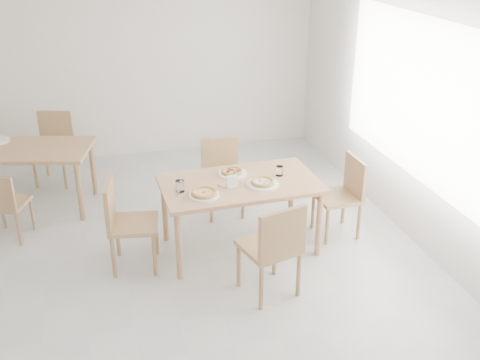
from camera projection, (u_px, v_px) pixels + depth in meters
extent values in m
plane|color=beige|center=(130.00, 297.00, 5.09)|extent=(7.00, 7.00, 0.00)
plane|color=silver|center=(100.00, 60.00, 7.57)|extent=(6.00, 0.00, 6.00)
plane|color=silver|center=(445.00, 123.00, 5.20)|extent=(0.00, 7.00, 7.00)
cube|color=white|center=(427.00, 103.00, 5.42)|extent=(1.60, 0.02, 3.20)
cube|color=tan|center=(240.00, 184.00, 5.56)|extent=(1.59, 0.94, 0.04)
cylinder|color=tan|center=(179.00, 246.00, 5.21)|extent=(0.06, 0.06, 0.71)
cylinder|color=tan|center=(319.00, 224.00, 5.59)|extent=(0.06, 0.06, 0.71)
cylinder|color=tan|center=(165.00, 210.00, 5.86)|extent=(0.06, 0.06, 0.71)
cylinder|color=tan|center=(291.00, 193.00, 6.23)|extent=(0.06, 0.06, 0.71)
cube|color=tan|center=(269.00, 247.00, 4.98)|extent=(0.56, 0.56, 0.04)
cube|color=tan|center=(283.00, 234.00, 4.72)|extent=(0.46, 0.16, 0.44)
cylinder|color=tan|center=(275.00, 254.00, 5.33)|extent=(0.04, 0.04, 0.45)
cylinder|color=tan|center=(239.00, 266.00, 5.15)|extent=(0.04, 0.04, 0.45)
cylinder|color=tan|center=(299.00, 275.00, 5.02)|extent=(0.04, 0.04, 0.45)
cylinder|color=tan|center=(261.00, 288.00, 4.84)|extent=(0.04, 0.04, 0.45)
cube|color=tan|center=(223.00, 179.00, 6.38)|extent=(0.43, 0.43, 0.04)
cube|color=tan|center=(220.00, 154.00, 6.45)|extent=(0.43, 0.05, 0.41)
cylinder|color=tan|center=(211.00, 205.00, 6.27)|extent=(0.04, 0.04, 0.42)
cylinder|color=tan|center=(243.00, 202.00, 6.35)|extent=(0.04, 0.04, 0.42)
cylinder|color=tan|center=(205.00, 192.00, 6.60)|extent=(0.04, 0.04, 0.42)
cylinder|color=tan|center=(235.00, 188.00, 6.68)|extent=(0.04, 0.04, 0.42)
cube|color=tan|center=(134.00, 224.00, 5.37)|extent=(0.52, 0.52, 0.04)
cube|color=tan|center=(110.00, 203.00, 5.25)|extent=(0.12, 0.45, 0.43)
cylinder|color=tan|center=(155.00, 255.00, 5.31)|extent=(0.04, 0.04, 0.44)
cylinder|color=tan|center=(156.00, 235.00, 5.66)|extent=(0.04, 0.04, 0.44)
cylinder|color=tan|center=(113.00, 258.00, 5.28)|extent=(0.04, 0.04, 0.44)
cylinder|color=tan|center=(118.00, 237.00, 5.63)|extent=(0.04, 0.04, 0.44)
cube|color=tan|center=(337.00, 197.00, 5.95)|extent=(0.44, 0.44, 0.04)
cube|color=tan|center=(355.00, 176.00, 5.90)|extent=(0.05, 0.43, 0.41)
cylinder|color=tan|center=(313.00, 211.00, 6.16)|extent=(0.04, 0.04, 0.42)
cylinder|color=tan|center=(327.00, 227.00, 5.84)|extent=(0.04, 0.04, 0.42)
cylinder|color=tan|center=(343.00, 206.00, 6.25)|extent=(0.04, 0.04, 0.42)
cylinder|color=tan|center=(359.00, 222.00, 5.93)|extent=(0.04, 0.04, 0.42)
cylinder|color=white|center=(204.00, 195.00, 5.27)|extent=(0.29, 0.29, 0.02)
cylinder|color=white|center=(263.00, 184.00, 5.49)|extent=(0.31, 0.31, 0.02)
cylinder|color=white|center=(232.00, 173.00, 5.72)|extent=(0.29, 0.29, 0.02)
cylinder|color=tan|center=(204.00, 194.00, 5.27)|extent=(0.31, 0.31, 0.01)
torus|color=tan|center=(204.00, 193.00, 5.26)|extent=(0.31, 0.31, 0.03)
cylinder|color=orange|center=(204.00, 193.00, 5.26)|extent=(0.23, 0.23, 0.01)
ellipsoid|color=#155112|center=(204.00, 192.00, 5.26)|extent=(0.05, 0.05, 0.01)
cylinder|color=tan|center=(263.00, 183.00, 5.49)|extent=(0.27, 0.27, 0.01)
torus|color=tan|center=(263.00, 182.00, 5.48)|extent=(0.27, 0.27, 0.03)
cylinder|color=#F4E2C8|center=(263.00, 182.00, 5.48)|extent=(0.20, 0.20, 0.01)
cylinder|color=tan|center=(232.00, 172.00, 5.72)|extent=(0.27, 0.27, 0.01)
torus|color=tan|center=(232.00, 171.00, 5.71)|extent=(0.28, 0.28, 0.03)
cylinder|color=orange|center=(232.00, 171.00, 5.71)|extent=(0.20, 0.20, 0.01)
cylinder|color=white|center=(180.00, 186.00, 5.34)|extent=(0.09, 0.09, 0.11)
cylinder|color=white|center=(279.00, 171.00, 5.68)|extent=(0.08, 0.08, 0.10)
cube|color=silver|center=(232.00, 187.00, 5.43)|extent=(0.11, 0.06, 0.01)
cube|color=white|center=(232.00, 181.00, 5.40)|extent=(0.10, 0.04, 0.11)
cube|color=silver|center=(178.00, 194.00, 5.31)|extent=(0.07, 0.17, 0.01)
cube|color=silver|center=(223.00, 187.00, 5.44)|extent=(0.09, 0.18, 0.01)
cube|color=tan|center=(27.00, 150.00, 6.40)|extent=(1.56, 1.12, 0.04)
cylinder|color=tan|center=(80.00, 192.00, 6.26)|extent=(0.06, 0.06, 0.71)
cylinder|color=tan|center=(93.00, 168.00, 6.86)|extent=(0.06, 0.06, 0.71)
cube|color=tan|center=(7.00, 204.00, 5.90)|extent=(0.50, 0.50, 0.04)
cylinder|color=tan|center=(32.00, 214.00, 6.12)|extent=(0.03, 0.03, 0.38)
cylinder|color=tan|center=(3.00, 213.00, 6.15)|extent=(0.03, 0.03, 0.38)
cylinder|color=tan|center=(19.00, 230.00, 5.82)|extent=(0.03, 0.03, 0.38)
cube|color=tan|center=(53.00, 149.00, 7.15)|extent=(0.56, 0.56, 0.04)
cube|color=tan|center=(56.00, 127.00, 7.23)|extent=(0.44, 0.18, 0.42)
cylinder|color=tan|center=(35.00, 172.00, 7.08)|extent=(0.04, 0.04, 0.43)
cylinder|color=tan|center=(65.00, 173.00, 7.06)|extent=(0.04, 0.04, 0.43)
cylinder|color=tan|center=(46.00, 160.00, 7.43)|extent=(0.04, 0.04, 0.43)
cylinder|color=tan|center=(75.00, 161.00, 7.41)|extent=(0.04, 0.04, 0.43)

